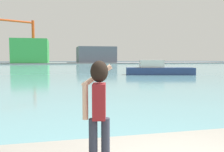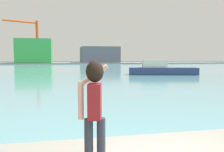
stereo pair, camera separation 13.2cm
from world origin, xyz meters
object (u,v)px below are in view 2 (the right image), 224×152
object	(u,v)px
person_photographer	(94,103)
port_crane	(33,37)
warehouse_left	(35,51)
warehouse_right	(99,55)
boat_moored	(161,70)

from	to	relation	value
person_photographer	port_crane	size ratio (longest dim) A/B	0.12
warehouse_left	person_photographer	bearing A→B (deg)	-82.92
person_photographer	warehouse_right	world-z (taller)	warehouse_right
person_photographer	boat_moored	distance (m)	28.06
boat_moored	warehouse_right	size ratio (longest dim) A/B	0.61
warehouse_right	port_crane	size ratio (longest dim) A/B	0.99
boat_moored	warehouse_right	distance (m)	66.87
person_photographer	boat_moored	world-z (taller)	person_photographer
warehouse_right	port_crane	world-z (taller)	port_crane
person_photographer	warehouse_left	bearing A→B (deg)	19.81
warehouse_right	warehouse_left	bearing A→B (deg)	-173.59
person_photographer	port_crane	world-z (taller)	port_crane
warehouse_left	port_crane	world-z (taller)	port_crane
warehouse_right	port_crane	distance (m)	26.95
boat_moored	person_photographer	bearing A→B (deg)	-102.23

